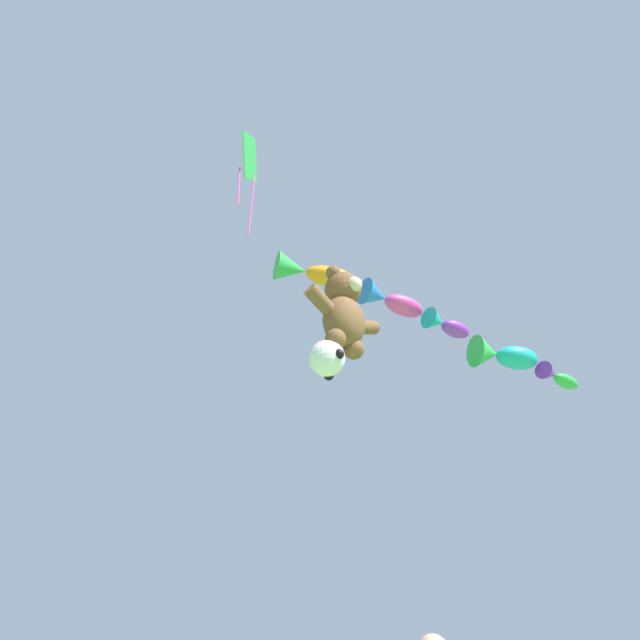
{
  "coord_description": "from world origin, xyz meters",
  "views": [
    {
      "loc": [
        -4.93,
        -1.0,
        1.45
      ],
      "look_at": [
        1.59,
        5.82,
        8.39
      ],
      "focal_mm": 28.0,
      "sensor_mm": 36.0,
      "label": 1
    }
  ],
  "objects_px": {
    "fish_kite_magenta": "(390,301)",
    "diamond_kite": "(250,162)",
    "fish_kite_tangerine": "(311,273)",
    "fish_kite_violet": "(446,325)",
    "soccer_ball_kite": "(327,359)",
    "fish_kite_teal": "(502,355)",
    "teddy_bear_kite": "(344,311)",
    "fish_kite_emerald": "(558,377)"
  },
  "relations": [
    {
      "from": "fish_kite_magenta",
      "to": "fish_kite_teal",
      "type": "height_order",
      "value": "fish_kite_magenta"
    },
    {
      "from": "fish_kite_emerald",
      "to": "diamond_kite",
      "type": "xyz_separation_m",
      "value": [
        -12.6,
        1.12,
        1.22
      ]
    },
    {
      "from": "soccer_ball_kite",
      "to": "fish_kite_tangerine",
      "type": "distance_m",
      "value": 4.26
    },
    {
      "from": "diamond_kite",
      "to": "soccer_ball_kite",
      "type": "bearing_deg",
      "value": 3.97
    },
    {
      "from": "fish_kite_tangerine",
      "to": "fish_kite_violet",
      "type": "distance_m",
      "value": 4.62
    },
    {
      "from": "fish_kite_magenta",
      "to": "diamond_kite",
      "type": "height_order",
      "value": "diamond_kite"
    },
    {
      "from": "soccer_ball_kite",
      "to": "fish_kite_magenta",
      "type": "xyz_separation_m",
      "value": [
        3.47,
        0.73,
        3.94
      ]
    },
    {
      "from": "fish_kite_tangerine",
      "to": "diamond_kite",
      "type": "distance_m",
      "value": 3.87
    },
    {
      "from": "diamond_kite",
      "to": "fish_kite_magenta",
      "type": "bearing_deg",
      "value": 8.49
    },
    {
      "from": "fish_kite_teal",
      "to": "fish_kite_violet",
      "type": "bearing_deg",
      "value": 171.43
    },
    {
      "from": "teddy_bear_kite",
      "to": "fish_kite_tangerine",
      "type": "relative_size",
      "value": 0.93
    },
    {
      "from": "soccer_ball_kite",
      "to": "fish_kite_emerald",
      "type": "bearing_deg",
      "value": -7.47
    },
    {
      "from": "soccer_ball_kite",
      "to": "fish_kite_violet",
      "type": "bearing_deg",
      "value": -0.75
    },
    {
      "from": "teddy_bear_kite",
      "to": "soccer_ball_kite",
      "type": "relative_size",
      "value": 2.66
    },
    {
      "from": "fish_kite_magenta",
      "to": "diamond_kite",
      "type": "relative_size",
      "value": 0.73
    },
    {
      "from": "fish_kite_magenta",
      "to": "fish_kite_violet",
      "type": "distance_m",
      "value": 1.94
    },
    {
      "from": "fish_kite_violet",
      "to": "diamond_kite",
      "type": "xyz_separation_m",
      "value": [
        -7.83,
        -0.12,
        0.72
      ]
    },
    {
      "from": "fish_kite_magenta",
      "to": "fish_kite_teal",
      "type": "xyz_separation_m",
      "value": [
        4.32,
        -1.2,
        -0.67
      ]
    },
    {
      "from": "fish_kite_tangerine",
      "to": "fish_kite_violet",
      "type": "xyz_separation_m",
      "value": [
        4.34,
        -1.53,
        -0.49
      ]
    },
    {
      "from": "soccer_ball_kite",
      "to": "diamond_kite",
      "type": "relative_size",
      "value": 0.28
    },
    {
      "from": "fish_kite_violet",
      "to": "diamond_kite",
      "type": "bearing_deg",
      "value": -179.14
    },
    {
      "from": "fish_kite_violet",
      "to": "fish_kite_emerald",
      "type": "relative_size",
      "value": 0.87
    },
    {
      "from": "fish_kite_tangerine",
      "to": "fish_kite_violet",
      "type": "relative_size",
      "value": 1.41
    },
    {
      "from": "soccer_ball_kite",
      "to": "fish_kite_teal",
      "type": "distance_m",
      "value": 8.46
    },
    {
      "from": "teddy_bear_kite",
      "to": "fish_kite_violet",
      "type": "height_order",
      "value": "fish_kite_violet"
    },
    {
      "from": "soccer_ball_kite",
      "to": "diamond_kite",
      "type": "bearing_deg",
      "value": -176.03
    },
    {
      "from": "fish_kite_violet",
      "to": "diamond_kite",
      "type": "height_order",
      "value": "diamond_kite"
    },
    {
      "from": "fish_kite_tangerine",
      "to": "diamond_kite",
      "type": "bearing_deg",
      "value": -154.8
    },
    {
      "from": "soccer_ball_kite",
      "to": "fish_kite_violet",
      "type": "height_order",
      "value": "fish_kite_violet"
    },
    {
      "from": "teddy_bear_kite",
      "to": "fish_kite_teal",
      "type": "bearing_deg",
      "value": -1.91
    },
    {
      "from": "teddy_bear_kite",
      "to": "fish_kite_violet",
      "type": "distance_m",
      "value": 5.25
    },
    {
      "from": "soccer_ball_kite",
      "to": "fish_kite_magenta",
      "type": "relative_size",
      "value": 0.38
    },
    {
      "from": "fish_kite_tangerine",
      "to": "fish_kite_teal",
      "type": "relative_size",
      "value": 0.99
    },
    {
      "from": "fish_kite_emerald",
      "to": "teddy_bear_kite",
      "type": "bearing_deg",
      "value": 173.52
    },
    {
      "from": "teddy_bear_kite",
      "to": "fish_kite_teal",
      "type": "relative_size",
      "value": 0.93
    },
    {
      "from": "fish_kite_teal",
      "to": "fish_kite_emerald",
      "type": "relative_size",
      "value": 1.24
    },
    {
      "from": "fish_kite_magenta",
      "to": "fish_kite_teal",
      "type": "relative_size",
      "value": 0.92
    },
    {
      "from": "soccer_ball_kite",
      "to": "fish_kite_teal",
      "type": "height_order",
      "value": "fish_kite_teal"
    },
    {
      "from": "fish_kite_violet",
      "to": "soccer_ball_kite",
      "type": "bearing_deg",
      "value": 179.25
    },
    {
      "from": "soccer_ball_kite",
      "to": "fish_kite_tangerine",
      "type": "bearing_deg",
      "value": 60.33
    },
    {
      "from": "fish_kite_teal",
      "to": "diamond_kite",
      "type": "distance_m",
      "value": 10.5
    },
    {
      "from": "soccer_ball_kite",
      "to": "fish_kite_magenta",
      "type": "distance_m",
      "value": 5.3
    }
  ]
}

